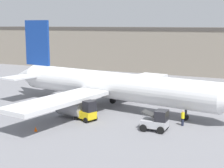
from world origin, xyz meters
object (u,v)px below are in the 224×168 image
Objects in this scene: belt_loader_truck at (157,121)px; airplane at (106,85)px; safety_cone_near at (36,129)px; ground_crew_worker at (183,118)px; baggage_tug at (87,112)px.

airplane is at bearing 142.59° from belt_loader_truck.
safety_cone_near is (-11.57, -5.94, -0.81)m from belt_loader_truck.
belt_loader_truck is 5.06× the size of safety_cone_near.
ground_crew_worker is 0.64× the size of belt_loader_truck.
ground_crew_worker is 0.63× the size of baggage_tug.
belt_loader_truck reaches higher than ground_crew_worker.
ground_crew_worker is 3.68m from belt_loader_truck.
airplane reaches higher than safety_cone_near.
belt_loader_truck is at bearing -116.40° from ground_crew_worker.
belt_loader_truck is (9.74, -7.06, -2.04)m from airplane.
ground_crew_worker is at bearing 54.19° from belt_loader_truck.
baggage_tug is 1.01× the size of belt_loader_truck.
baggage_tug is at bearing -73.34° from airplane.
airplane is at bearing 81.98° from safety_cone_near.
belt_loader_truck is at bearing 18.24° from baggage_tug.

